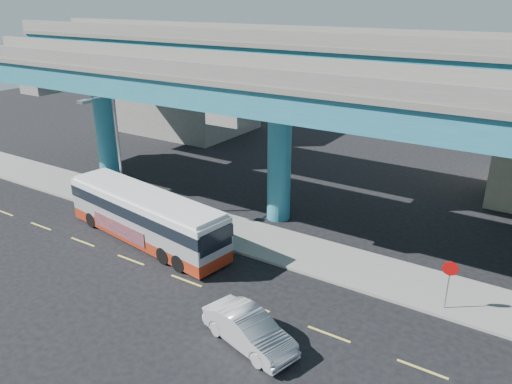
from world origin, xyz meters
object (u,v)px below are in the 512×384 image
Objects in this scene: sedan at (249,329)px; parked_car at (101,183)px; transit_bus at (146,215)px; stop_sign at (449,275)px; street_lamp at (110,138)px.

sedan is 1.13× the size of parked_car.
transit_bus reaches higher than parked_car.
stop_sign is (6.27, 6.89, 1.16)m from sedan.
stop_sign is (24.80, -1.43, 1.07)m from parked_car.
transit_bus is 8.97m from parked_car.
street_lamp is (4.12, -2.18, 4.51)m from parked_car.
street_lamp is at bearing 168.33° from transit_bus.
parked_car is (-18.52, 8.32, 0.09)m from sedan.
parked_car is at bearing 81.03° from sedan.
stop_sign is at bearing -27.08° from sedan.
street_lamp is at bearing 82.13° from sedan.
sedan is at bearing -117.86° from stop_sign.
stop_sign is at bearing 2.07° from street_lamp.
sedan is 1.94× the size of stop_sign.
parked_car is 6.49m from street_lamp.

